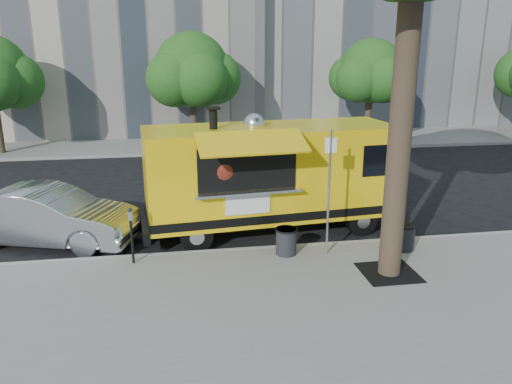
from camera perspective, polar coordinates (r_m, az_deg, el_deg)
ground at (r=13.36m, az=-0.36°, el=-5.44°), size 120.00×120.00×0.00m
sidewalk at (r=9.78m, az=3.37°, el=-13.66°), size 60.00×6.00×0.15m
curb at (r=12.48m, az=0.30°, el=-6.69°), size 60.00×0.14×0.16m
far_sidewalk at (r=26.28m, az=-4.95°, el=5.61°), size 60.00×5.00×0.15m
tree_well at (r=11.52m, az=14.92°, el=-8.89°), size 1.20×1.20×0.02m
far_tree_b at (r=24.99m, az=-7.37°, el=13.66°), size 3.60×3.60×5.50m
far_tree_c at (r=26.60m, az=12.99°, el=13.30°), size 3.24×3.24×5.21m
sign_post at (r=11.67m, az=8.35°, el=0.71°), size 0.28×0.06×3.00m
parking_meter at (r=11.66m, az=-14.08°, el=-4.12°), size 0.11×0.11×1.33m
food_truck at (r=13.47m, az=1.58°, el=2.02°), size 7.17×3.75×3.46m
sedan at (r=13.90m, az=-22.67°, el=-2.57°), size 4.85×2.92×1.51m
trash_bin_left at (r=11.99m, az=3.48°, el=-5.55°), size 0.54×0.54×0.65m
trash_bin_right at (r=12.75m, az=16.60°, el=-4.89°), size 0.53×0.53×0.64m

